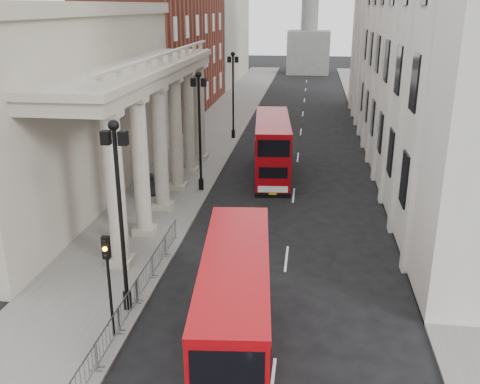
{
  "coord_description": "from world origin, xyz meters",
  "views": [
    {
      "loc": [
        6.92,
        -15.47,
        12.6
      ],
      "look_at": [
        3.37,
        11.25,
        3.15
      ],
      "focal_mm": 40.0,
      "sensor_mm": 36.0,
      "label": 1
    }
  ],
  "objects": [
    {
      "name": "kerb",
      "position": [
        -0.05,
        30.0,
        0.07
      ],
      "size": [
        0.2,
        140.0,
        0.14
      ],
      "primitive_type": "cube",
      "color": "slate",
      "rests_on": "ground"
    },
    {
      "name": "pedestrian_c",
      "position": [
        -3.71,
        18.3,
        0.93
      ],
      "size": [
        0.94,
        0.86,
        1.62
      ],
      "primitive_type": "imported",
      "rotation": [
        0.0,
        0.0,
        5.72
      ],
      "color": "black",
      "rests_on": "sidewalk_west"
    },
    {
      "name": "traffic_light",
      "position": [
        -0.5,
        1.98,
        3.11
      ],
      "size": [
        0.28,
        0.33,
        4.3
      ],
      "color": "black",
      "rests_on": "sidewalk_west"
    },
    {
      "name": "lamp_post_mid",
      "position": [
        -0.6,
        20.0,
        4.91
      ],
      "size": [
        1.05,
        0.44,
        8.32
      ],
      "color": "black",
      "rests_on": "sidewalk_west"
    },
    {
      "name": "pedestrian_a",
      "position": [
        -3.11,
        10.59,
        1.01
      ],
      "size": [
        0.72,
        0.53,
        1.79
      ],
      "primitive_type": "imported",
      "rotation": [
        0.0,
        0.0,
        0.18
      ],
      "color": "black",
      "rests_on": "sidewalk_west"
    },
    {
      "name": "crowd_barriers",
      "position": [
        -0.35,
        2.23,
        0.67
      ],
      "size": [
        0.5,
        18.75,
        1.1
      ],
      "color": "gray",
      "rests_on": "sidewalk_west"
    },
    {
      "name": "bus_far",
      "position": [
        4.12,
        24.38,
        2.35
      ],
      "size": [
        3.43,
        10.58,
        4.49
      ],
      "rotation": [
        0.0,
        0.0,
        0.09
      ],
      "color": "#8F060B",
      "rests_on": "ground"
    },
    {
      "name": "bus_near",
      "position": [
        4.52,
        1.26,
        2.22
      ],
      "size": [
        3.29,
        10.01,
        4.24
      ],
      "rotation": [
        0.0,
        0.0,
        0.09
      ],
      "color": "#A0070D",
      "rests_on": "ground"
    },
    {
      "name": "ground",
      "position": [
        0.0,
        0.0,
        0.0
      ],
      "size": [
        260.0,
        260.0,
        0.0
      ],
      "primitive_type": "plane",
      "color": "black",
      "rests_on": "ground"
    },
    {
      "name": "east_building",
      "position": [
        16.0,
        32.0,
        12.5
      ],
      "size": [
        8.0,
        55.0,
        25.0
      ],
      "primitive_type": "cube",
      "color": "beige",
      "rests_on": "ground"
    },
    {
      "name": "lamp_post_south",
      "position": [
        -0.6,
        4.0,
        4.91
      ],
      "size": [
        1.05,
        0.44,
        8.32
      ],
      "color": "black",
      "rests_on": "sidewalk_west"
    },
    {
      "name": "sidewalk_east",
      "position": [
        13.5,
        30.0,
        0.06
      ],
      "size": [
        3.0,
        140.0,
        0.12
      ],
      "primitive_type": "cube",
      "color": "slate",
      "rests_on": "ground"
    },
    {
      "name": "brick_building",
      "position": [
        -10.5,
        48.0,
        11.0
      ],
      "size": [
        9.0,
        32.0,
        22.0
      ],
      "primitive_type": "cube",
      "color": "maroon",
      "rests_on": "ground"
    },
    {
      "name": "pedestrian_b",
      "position": [
        -5.36,
        20.89,
        0.98
      ],
      "size": [
        0.98,
        0.86,
        1.71
      ],
      "primitive_type": "imported",
      "rotation": [
        0.0,
        0.0,
        3.43
      ],
      "color": "#282420",
      "rests_on": "sidewalk_west"
    },
    {
      "name": "west_building_far",
      "position": [
        -10.5,
        80.0,
        10.0
      ],
      "size": [
        9.0,
        30.0,
        20.0
      ],
      "primitive_type": "cube",
      "color": "gray",
      "rests_on": "ground"
    },
    {
      "name": "portico_building",
      "position": [
        -10.5,
        18.0,
        6.0
      ],
      "size": [
        9.0,
        28.0,
        12.0
      ],
      "primitive_type": "cube",
      "color": "gray",
      "rests_on": "ground"
    },
    {
      "name": "sidewalk_west",
      "position": [
        -3.0,
        30.0,
        0.06
      ],
      "size": [
        6.0,
        140.0,
        0.12
      ],
      "primitive_type": "cube",
      "color": "slate",
      "rests_on": "ground"
    },
    {
      "name": "lamp_post_north",
      "position": [
        -0.6,
        36.0,
        4.91
      ],
      "size": [
        1.05,
        0.44,
        8.32
      ],
      "color": "black",
      "rests_on": "sidewalk_west"
    }
  ]
}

